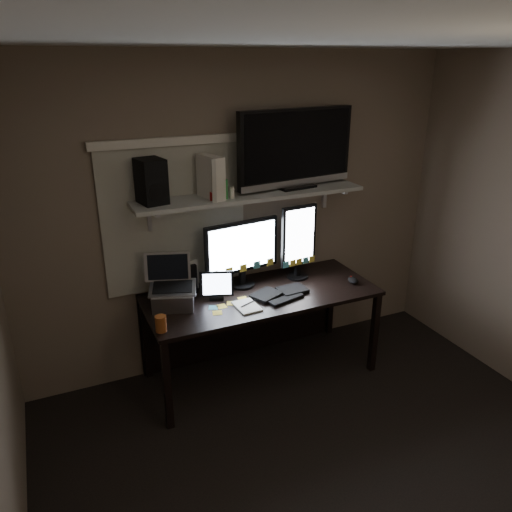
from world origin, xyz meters
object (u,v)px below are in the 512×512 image
monitor_portrait (298,242)px  game_console (211,177)px  monitor_landscape (242,253)px  tv (296,149)px  tablet (216,285)px  laptop (172,283)px  desk (255,307)px  speaker (151,181)px  keyboard (279,293)px  cup (161,324)px  mouse (353,280)px

monitor_portrait → game_console: size_ratio=2.02×
monitor_landscape → tv: bearing=-3.3°
tablet → monitor_portrait: bearing=26.7°
tablet → game_console: size_ratio=0.81×
monitor_portrait → laptop: size_ratio=1.67×
desk → speaker: (-0.74, 0.11, 1.08)m
monitor_portrait → laptop: 1.09m
speaker → keyboard: bearing=-30.2°
keyboard → speaker: (-0.86, 0.30, 0.89)m
tv → game_console: tv is taller
game_console → speaker: (-0.42, 0.04, 0.00)m
monitor_portrait → cup: size_ratio=5.63×
mouse → game_console: game_console is taller
monitor_landscape → desk: bearing=-46.7°
mouse → cup: size_ratio=1.06×
tv → tablet: bearing=-174.2°
monitor_landscape → laptop: 0.62m
mouse → game_console: bearing=-178.7°
monitor_portrait → cup: bearing=-166.9°
monitor_portrait → tv: tv is taller
desk → mouse: bearing=-18.2°
monitor_portrait → tablet: bearing=-177.5°
mouse → tablet: bearing=-171.8°
monitor_portrait → laptop: bearing=-179.8°
keyboard → laptop: size_ratio=1.20×
cup → mouse: bearing=4.4°
cup → laptop: bearing=61.1°
keyboard → cup: cup is taller
tablet → cup: size_ratio=2.27×
keyboard → laptop: bearing=156.4°
monitor_portrait → tv: 0.74m
cup → game_console: size_ratio=0.36×
tablet → cup: bearing=-129.3°
keyboard → speaker: 1.28m
tablet → speaker: (-0.39, 0.17, 0.80)m
keyboard → monitor_landscape: bearing=112.9°
tv → monitor_landscape: bearing=176.9°
monitor_landscape → keyboard: monitor_landscape is taller
mouse → speaker: (-1.50, 0.36, 0.88)m
laptop → speaker: (-0.06, 0.17, 0.72)m
desk → game_console: size_ratio=5.80×
laptop → tv: (1.07, 0.17, 0.86)m
monitor_landscape → cup: size_ratio=5.66×
mouse → monitor_portrait: bearing=159.6°
keyboard → monitor_portrait: bearing=24.8°
desk → cup: size_ratio=16.14×
laptop → cup: bearing=-100.2°
tablet → game_console: game_console is taller
keyboard → mouse: mouse is taller
tablet → game_console: bearing=96.2°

